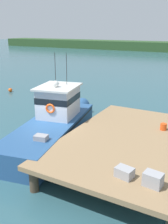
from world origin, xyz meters
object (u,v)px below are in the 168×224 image
(mooring_buoy_inshore, at_px, (60,95))
(mooring_buoy_spare_mooring, at_px, (10,90))
(crate_single_far, at_px, (153,179))
(bait_bucket, at_px, (163,127))
(main_fishing_boat, at_px, (55,123))
(crate_stack_mid_dock, at_px, (124,172))

(mooring_buoy_inshore, bearing_deg, mooring_buoy_spare_mooring, -171.55)
(crate_single_far, relative_size, bait_bucket, 1.76)
(main_fishing_boat, relative_size, mooring_buoy_inshore, 28.27)
(crate_stack_mid_dock, distance_m, mooring_buoy_inshore, 15.73)
(crate_stack_mid_dock, bearing_deg, bait_bucket, 87.19)
(crate_stack_mid_dock, relative_size, mooring_buoy_inshore, 1.70)
(mooring_buoy_spare_mooring, bearing_deg, main_fishing_boat, -34.59)
(crate_stack_mid_dock, relative_size, bait_bucket, 1.76)
(crate_stack_mid_dock, bearing_deg, main_fishing_boat, 146.43)
(bait_bucket, xyz_separation_m, mooring_buoy_spare_mooring, (-16.16, 5.81, -1.17))
(crate_single_far, distance_m, mooring_buoy_spare_mooring, 20.15)
(crate_stack_mid_dock, xyz_separation_m, bait_bucket, (0.25, 5.02, -0.01))
(mooring_buoy_inshore, bearing_deg, bait_bucket, -31.57)
(crate_stack_mid_dock, relative_size, mooring_buoy_spare_mooring, 1.52)
(bait_bucket, relative_size, mooring_buoy_inshore, 0.96)
(main_fishing_boat, bearing_deg, mooring_buoy_spare_mooring, 145.41)
(bait_bucket, bearing_deg, mooring_buoy_spare_mooring, 160.22)
(crate_stack_mid_dock, height_order, mooring_buoy_spare_mooring, crate_stack_mid_dock)
(crate_single_far, height_order, mooring_buoy_spare_mooring, crate_single_far)
(main_fishing_boat, distance_m, bait_bucket, 5.90)
(mooring_buoy_inshore, bearing_deg, main_fishing_boat, -57.80)
(main_fishing_boat, relative_size, crate_single_far, 16.61)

